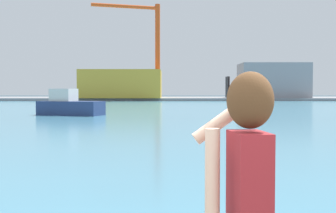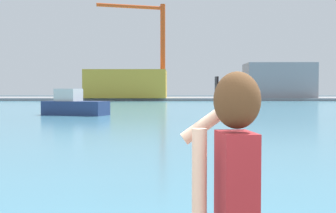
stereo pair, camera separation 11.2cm
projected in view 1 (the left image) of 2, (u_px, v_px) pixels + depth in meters
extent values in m
plane|color=#334751|center=(171.00, 108.00, 52.15)|extent=(220.00, 220.00, 0.00)
cube|color=teal|center=(170.00, 107.00, 54.15)|extent=(140.00, 100.00, 0.02)
cube|color=gray|center=(169.00, 99.00, 94.10)|extent=(140.00, 20.00, 0.55)
cube|color=maroon|center=(248.00, 178.00, 2.60)|extent=(0.24, 0.36, 0.56)
sphere|color=#E0B293|center=(248.00, 102.00, 2.59)|extent=(0.22, 0.22, 0.22)
ellipsoid|color=#472D19|center=(249.00, 100.00, 2.57)|extent=(0.28, 0.26, 0.34)
cylinder|color=#E0B293|center=(211.00, 177.00, 2.60)|extent=(0.09, 0.09, 0.58)
cylinder|color=#E0B293|center=(231.00, 113.00, 2.80)|extent=(0.53, 0.14, 0.40)
cube|color=black|center=(226.00, 87.00, 2.91)|extent=(0.02, 0.07, 0.14)
cube|color=navy|center=(69.00, 108.00, 38.02)|extent=(6.09, 3.93, 1.22)
cube|color=silver|center=(62.00, 95.00, 38.20)|extent=(2.42, 2.20, 1.09)
cube|color=gold|center=(121.00, 84.00, 90.13)|extent=(16.12, 13.59, 5.63)
cube|color=gray|center=(272.00, 81.00, 90.84)|extent=(13.79, 8.72, 7.12)
cylinder|color=#D84C19|center=(156.00, 51.00, 87.68)|extent=(1.00, 1.00, 18.86)
cylinder|color=#D84C19|center=(124.00, 6.00, 85.38)|extent=(12.92, 4.55, 0.70)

